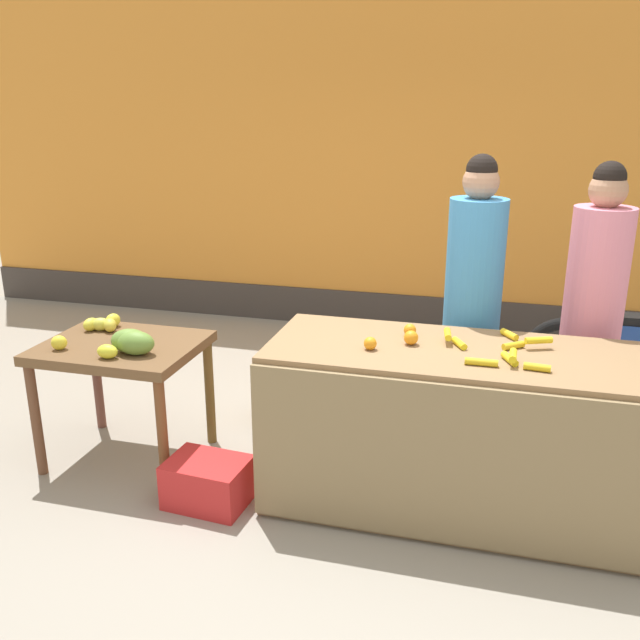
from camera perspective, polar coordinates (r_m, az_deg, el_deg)
ground_plane at (r=4.02m, az=3.59°, el=-14.18°), size 24.00×24.00×0.00m
market_wall_back at (r=6.48m, az=9.55°, el=12.87°), size 9.70×0.23×3.26m
fruit_stall_counter at (r=3.74m, az=11.41°, el=-9.17°), size 2.02×0.81×0.91m
side_table_wooden at (r=4.24m, az=-16.42°, el=-3.22°), size 0.93×0.74×0.77m
banana_bunch_pile at (r=3.55m, az=15.05°, el=-2.38°), size 0.56×0.55×0.07m
orange_pile at (r=3.60m, az=6.73°, el=-1.44°), size 0.27×0.34×0.08m
mango_papaya_pile at (r=4.10m, az=-16.43°, el=-1.50°), size 0.66×0.61×0.14m
vendor_woman_blue_shirt at (r=4.17m, az=12.74°, el=0.81°), size 0.34×0.34×1.87m
vendor_woman_pink_shirt at (r=4.25m, az=22.03°, el=0.04°), size 0.34×0.34×1.84m
parked_motorcycle at (r=5.36m, az=25.13°, el=-2.77°), size 1.60×0.18×0.88m
produce_crate at (r=3.89m, az=-9.49°, el=-13.41°), size 0.46×0.35×0.26m
produce_sack at (r=4.71m, az=-3.97°, el=-6.16°), size 0.43×0.46×0.44m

